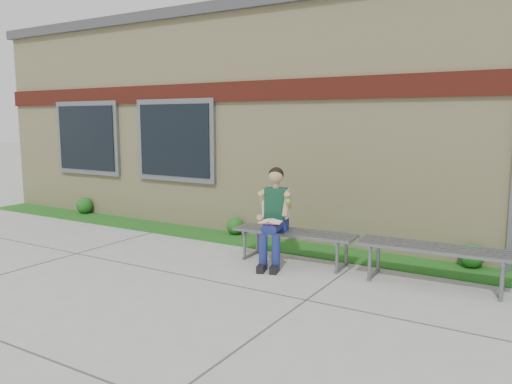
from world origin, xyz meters
The scene contains 9 objects.
ground centered at (0.00, 0.00, 0.00)m, with size 80.00×80.00×0.00m, color #9E9E99.
grass_strip centered at (0.00, 2.60, 0.01)m, with size 16.00×0.80×0.02m, color #1E5015.
school_building centered at (0.00, 5.99, 2.10)m, with size 16.20×6.22×4.20m.
bench_left centered at (0.17, 1.84, 0.37)m, with size 1.85×0.59×0.47m.
bench_right centered at (2.17, 1.84, 0.39)m, with size 1.98×0.63×0.51m.
girl centered at (-0.06, 1.64, 0.74)m, with size 0.60×0.89×1.41m.
shrub_west centered at (-5.58, 2.85, 0.20)m, with size 0.36×0.36×0.36m, color #1E5015.
shrub_mid centered at (-1.54, 2.85, 0.18)m, with size 0.31×0.31×0.31m, color #1E5015.
shrub_east centered at (2.47, 2.85, 0.19)m, with size 0.35×0.35×0.35m, color #1E5015.
Camera 1 is at (3.38, -4.61, 2.10)m, focal length 35.00 mm.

